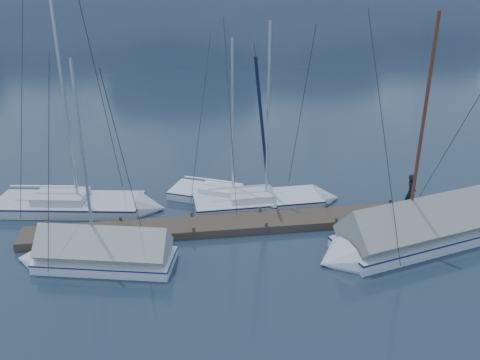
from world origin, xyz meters
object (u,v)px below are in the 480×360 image
(sailboat_open_right, at_px, (276,201))
(sailboat_covered_near, at_px, (403,236))
(sailboat_open_mid, at_px, (242,199))
(sailboat_open_left, at_px, (91,206))
(sailboat_covered_far, at_px, (93,255))
(person, at_px, (411,193))

(sailboat_open_right, distance_m, sailboat_covered_near, 6.14)
(sailboat_open_mid, height_order, sailboat_open_right, sailboat_open_right)
(sailboat_open_left, distance_m, sailboat_covered_far, 4.80)
(sailboat_open_left, bearing_deg, sailboat_covered_near, -22.38)
(person, bearing_deg, sailboat_open_right, 78.32)
(sailboat_open_mid, bearing_deg, sailboat_covered_far, -143.91)
(sailboat_open_right, distance_m, sailboat_covered_far, 8.83)
(sailboat_open_left, xyz_separation_m, person, (14.00, -2.76, 1.01))
(sailboat_open_right, height_order, sailboat_covered_far, sailboat_open_right)
(sailboat_open_mid, height_order, person, sailboat_open_mid)
(sailboat_covered_far, bearing_deg, sailboat_covered_near, -2.15)
(sailboat_covered_far, bearing_deg, sailboat_open_right, 27.58)
(sailboat_covered_far, xyz_separation_m, person, (13.32, 1.99, 0.78))
(sailboat_open_left, distance_m, person, 14.30)
(sailboat_open_right, bearing_deg, person, -20.82)
(sailboat_covered_far, bearing_deg, person, 8.50)
(sailboat_open_mid, relative_size, sailboat_open_right, 0.91)
(sailboat_open_left, bearing_deg, sailboat_open_right, -4.48)
(sailboat_open_mid, relative_size, person, 4.88)
(sailboat_open_mid, distance_m, sailboat_open_right, 1.62)
(sailboat_open_left, relative_size, sailboat_open_mid, 1.22)
(sailboat_open_right, distance_m, person, 5.98)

